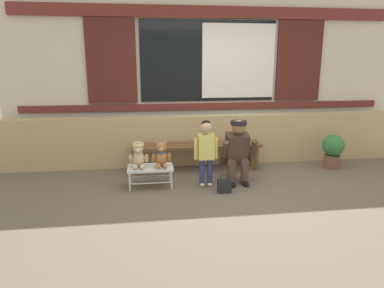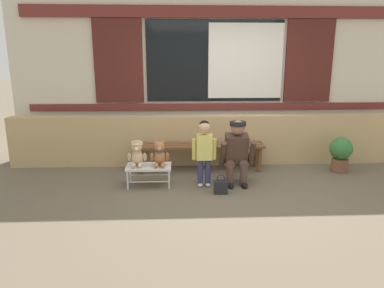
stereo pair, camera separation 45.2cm
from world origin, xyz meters
The scene contains 11 objects.
ground_plane centered at (0.00, 0.00, 0.00)m, with size 60.00×60.00×0.00m, color brown.
brick_low_wall centered at (0.00, 1.43, 0.42)m, with size 6.98×0.25×0.85m, color tan.
shop_facade centered at (0.00, 1.94, 1.83)m, with size 7.12×0.26×3.66m.
wooden_bench_long centered at (-0.32, 1.06, 0.37)m, with size 2.10×0.40×0.44m.
small_display_bench centered at (-1.09, 0.38, 0.27)m, with size 0.64×0.36×0.30m.
teddy_bear_with_hat centered at (-1.25, 0.38, 0.47)m, with size 0.28×0.27×0.36m.
teddy_bear_plain centered at (-0.93, 0.38, 0.46)m, with size 0.28×0.26×0.36m.
child_standing centered at (-0.30, 0.32, 0.59)m, with size 0.35×0.18×0.96m.
adult_crouching centered at (0.19, 0.40, 0.48)m, with size 0.50×0.49×0.95m.
handbag_on_ground centered at (-0.09, 0.01, 0.10)m, with size 0.18×0.11×0.27m.
potted_plant centered at (1.95, 0.87, 0.32)m, with size 0.36×0.36×0.57m.
Camera 2 is at (-0.69, -4.44, 1.79)m, focal length 32.62 mm.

